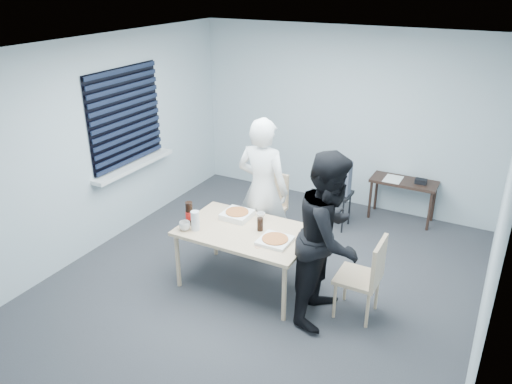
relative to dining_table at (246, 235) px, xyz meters
The scene contains 19 objects.
room 2.27m from the dining_table, 164.62° to the left, with size 5.00×5.00×5.00m.
dining_table is the anchor object (origin of this frame).
chair_far 1.13m from the dining_table, 103.00° to the left, with size 0.42×0.42×0.89m.
chair_right 1.35m from the dining_table, ahead, with size 0.42×0.42×0.89m.
person_white 0.71m from the dining_table, 101.32° to the left, with size 0.65×0.42×1.77m, color white.
person_black 1.01m from the dining_table, ahead, with size 0.86×0.47×1.77m, color black.
side_table 2.71m from the dining_table, 64.53° to the left, with size 0.90×0.40×0.60m.
stool 1.87m from the dining_table, 76.97° to the left, with size 0.37×0.37×0.51m.
backpack 1.84m from the dining_table, 76.87° to the left, with size 0.32×0.24×0.45m.
pizza_box_a 0.33m from the dining_table, 137.21° to the left, with size 0.31×0.31×0.08m.
pizza_box_b 0.41m from the dining_table, 12.92° to the right, with size 0.32×0.32×0.05m.
mug_a 0.67m from the dining_table, 151.95° to the right, with size 0.12×0.12×0.10m, color silver.
mug_b 0.30m from the dining_table, 81.79° to the left, with size 0.10×0.10×0.09m, color silver.
cola_glass 0.21m from the dining_table, 23.68° to the left, with size 0.07×0.07×0.15m, color black.
soda_bottle 0.66m from the dining_table, 163.59° to the right, with size 0.09×0.09×0.27m.
plastic_cups 0.57m from the dining_table, 152.53° to the right, with size 0.09×0.09×0.22m, color silver.
rubber_band 0.40m from the dining_table, 43.32° to the right, with size 0.05×0.05×0.00m, color red.
papers 2.62m from the dining_table, 67.23° to the left, with size 0.23×0.32×0.01m, color white.
black_box 2.80m from the dining_table, 60.39° to the left, with size 0.15×0.11×0.06m, color black.
Camera 1 is at (2.18, -4.33, 3.26)m, focal length 35.00 mm.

